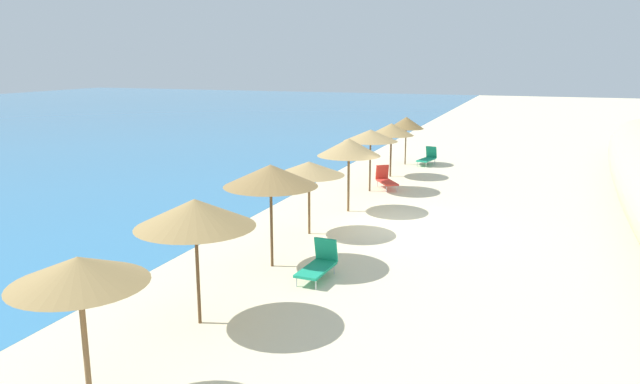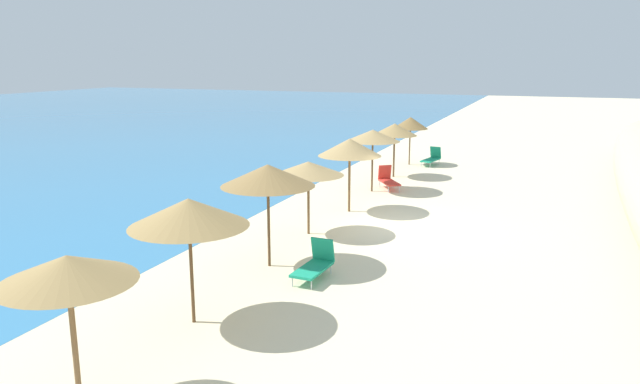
# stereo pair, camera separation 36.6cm
# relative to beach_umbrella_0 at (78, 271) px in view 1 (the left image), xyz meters

# --- Properties ---
(ground_plane) EXTENTS (160.00, 160.00, 0.00)m
(ground_plane) POSITION_rel_beach_umbrella_0_xyz_m (13.02, -2.27, -2.48)
(ground_plane) COLOR beige
(beach_umbrella_0) EXTENTS (2.23, 2.23, 2.73)m
(beach_umbrella_0) POSITION_rel_beach_umbrella_0_xyz_m (0.00, 0.00, 0.00)
(beach_umbrella_0) COLOR brown
(beach_umbrella_0) RESTS_ON ground_plane
(beach_umbrella_1) EXTENTS (2.62, 2.62, 2.86)m
(beach_umbrella_1) POSITION_rel_beach_umbrella_0_xyz_m (3.63, 0.11, 0.06)
(beach_umbrella_1) COLOR brown
(beach_umbrella_1) RESTS_ON ground_plane
(beach_umbrella_2) EXTENTS (2.64, 2.64, 2.94)m
(beach_umbrella_2) POSITION_rel_beach_umbrella_0_xyz_m (7.62, 0.18, 0.15)
(beach_umbrella_2) COLOR brown
(beach_umbrella_2) RESTS_ON ground_plane
(beach_umbrella_3) EXTENTS (2.37, 2.37, 2.47)m
(beach_umbrella_3) POSITION_rel_beach_umbrella_0_xyz_m (11.00, 0.37, -0.25)
(beach_umbrella_3) COLOR brown
(beach_umbrella_3) RESTS_ON ground_plane
(beach_umbrella_4) EXTENTS (2.42, 2.42, 2.84)m
(beach_umbrella_4) POSITION_rel_beach_umbrella_0_xyz_m (14.38, 0.07, 0.02)
(beach_umbrella_4) COLOR brown
(beach_umbrella_4) RESTS_ON ground_plane
(beach_umbrella_5) EXTENTS (2.39, 2.39, 2.75)m
(beach_umbrella_5) POSITION_rel_beach_umbrella_0_xyz_m (18.16, 0.27, 0.01)
(beach_umbrella_5) COLOR brown
(beach_umbrella_5) RESTS_ON ground_plane
(beach_umbrella_6) EXTENTS (2.21, 2.21, 2.67)m
(beach_umbrella_6) POSITION_rel_beach_umbrella_0_xyz_m (21.78, 0.23, -0.12)
(beach_umbrella_6) COLOR brown
(beach_umbrella_6) RESTS_ON ground_plane
(beach_umbrella_7) EXTENTS (1.94, 1.94, 2.65)m
(beach_umbrella_7) POSITION_rel_beach_umbrella_0_xyz_m (25.55, 0.31, -0.16)
(beach_umbrella_7) COLOR brown
(beach_umbrella_7) RESTS_ON ground_plane
(lounge_chair_0) EXTENTS (1.68, 0.91, 0.97)m
(lounge_chair_0) POSITION_rel_beach_umbrella_0_xyz_m (25.85, -0.89, -2.09)
(lounge_chair_0) COLOR #199972
(lounge_chair_0) RESTS_ON ground_plane
(lounge_chair_1) EXTENTS (1.56, 0.73, 0.99)m
(lounge_chair_1) POSITION_rel_beach_umbrella_0_xyz_m (7.21, -1.39, -2.09)
(lounge_chair_1) COLOR #199972
(lounge_chair_1) RESTS_ON ground_plane
(lounge_chair_2) EXTENTS (1.57, 1.34, 1.00)m
(lounge_chair_2) POSITION_rel_beach_umbrella_0_xyz_m (18.99, -0.24, -2.07)
(lounge_chair_2) COLOR red
(lounge_chair_2) RESTS_ON ground_plane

